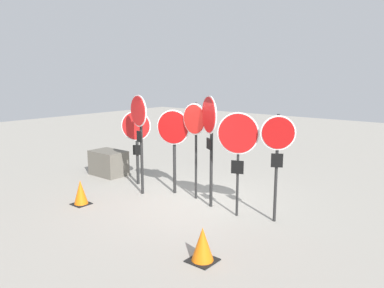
{
  "coord_description": "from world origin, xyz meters",
  "views": [
    {
      "loc": [
        5.7,
        -6.88,
        3.13
      ],
      "look_at": [
        0.1,
        0.0,
        1.48
      ],
      "focal_mm": 35.0,
      "sensor_mm": 36.0,
      "label": 1
    }
  ],
  "objects": [
    {
      "name": "ground_plane",
      "position": [
        0.0,
        0.0,
        0.0
      ],
      "size": [
        40.0,
        40.0,
        0.0
      ],
      "primitive_type": "plane",
      "color": "gray"
    },
    {
      "name": "stop_sign_0",
      "position": [
        -2.12,
        0.23,
        1.49
      ],
      "size": [
        0.71,
        0.49,
        2.14
      ],
      "rotation": [
        0.0,
        0.0,
        0.59
      ],
      "color": "black",
      "rests_on": "ground"
    },
    {
      "name": "stop_sign_1",
      "position": [
        -1.39,
        -0.32,
        1.89
      ],
      "size": [
        0.8,
        0.25,
        2.63
      ],
      "rotation": [
        0.0,
        0.0,
        -0.26
      ],
      "color": "black",
      "rests_on": "ground"
    },
    {
      "name": "stop_sign_2",
      "position": [
        -0.74,
        0.26,
        1.58
      ],
      "size": [
        0.87,
        0.31,
        2.24
      ],
      "rotation": [
        0.0,
        0.0,
        0.32
      ],
      "color": "black",
      "rests_on": "ground"
    },
    {
      "name": "stop_sign_3",
      "position": [
        -0.04,
        0.27,
        1.85
      ],
      "size": [
        0.78,
        0.16,
        2.46
      ],
      "rotation": [
        0.0,
        0.0,
        -0.12
      ],
      "color": "black",
      "rests_on": "ground"
    },
    {
      "name": "stop_sign_4",
      "position": [
        0.6,
        0.04,
        1.94
      ],
      "size": [
        0.76,
        0.49,
        2.66
      ],
      "rotation": [
        0.0,
        0.0,
        -0.57
      ],
      "color": "black",
      "rests_on": "ground"
    },
    {
      "name": "stop_sign_5",
      "position": [
        1.45,
        -0.09,
        1.73
      ],
      "size": [
        0.86,
        0.36,
        2.34
      ],
      "rotation": [
        0.0,
        0.0,
        0.37
      ],
      "color": "black",
      "rests_on": "ground"
    },
    {
      "name": "stop_sign_6",
      "position": [
        2.26,
        0.16,
        1.7
      ],
      "size": [
        0.63,
        0.41,
        2.33
      ],
      "rotation": [
        0.0,
        0.0,
        0.56
      ],
      "color": "black",
      "rests_on": "ground"
    },
    {
      "name": "traffic_cone_0",
      "position": [
        -1.93,
        -1.81,
        0.3
      ],
      "size": [
        0.4,
        0.4,
        0.61
      ],
      "color": "black",
      "rests_on": "ground"
    },
    {
      "name": "traffic_cone_1",
      "position": [
        2.11,
        -2.18,
        0.3
      ],
      "size": [
        0.46,
        0.46,
        0.6
      ],
      "color": "black",
      "rests_on": "ground"
    },
    {
      "name": "storage_crate",
      "position": [
        -3.6,
        0.36,
        0.39
      ],
      "size": [
        1.12,
        0.76,
        0.78
      ],
      "color": "#605B51",
      "rests_on": "ground"
    }
  ]
}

